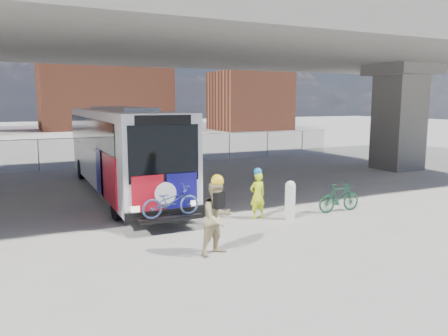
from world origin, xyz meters
TOP-DOWN VIEW (x-y plane):
  - ground at (0.00, 0.00)m, footprint 160.00×160.00m
  - bus at (-2.00, 4.24)m, footprint 2.67×12.93m
  - overpass at (0.00, 4.00)m, footprint 40.00×16.00m
  - chainlink_fence at (0.00, 12.00)m, footprint 30.00×0.06m
  - brick_buildings at (1.23, 48.23)m, footprint 54.00×22.00m
  - smokestack at (14.00, 55.00)m, footprint 2.20×2.20m
  - bollard at (2.05, -2.66)m, footprint 0.34×0.34m
  - cyclist_hivis at (1.13, -2.08)m, footprint 0.59×0.40m
  - cyclist_tan at (-1.54, -4.68)m, footprint 1.09×0.95m
  - bike_parked at (4.21, -2.56)m, footprint 1.74×0.55m

SIDE VIEW (x-z plane):
  - ground at x=0.00m, z-range 0.00..0.00m
  - bike_parked at x=4.21m, z-range 0.00..1.04m
  - bollard at x=2.05m, z-range 0.05..1.37m
  - cyclist_hivis at x=1.13m, z-range -0.03..1.70m
  - cyclist_tan at x=-1.54m, z-range -0.06..2.04m
  - chainlink_fence at x=0.00m, z-range -13.58..16.42m
  - bus at x=-2.00m, z-range 0.26..3.95m
  - brick_buildings at x=1.23m, z-range -0.58..11.42m
  - overpass at x=0.00m, z-range 2.57..10.52m
  - smokestack at x=14.00m, z-range 0.00..25.00m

